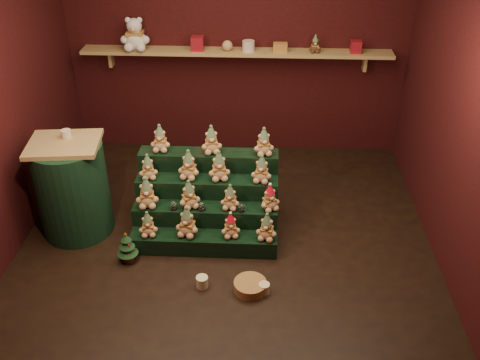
# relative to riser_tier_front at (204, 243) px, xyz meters

# --- Properties ---
(ground) EXTENTS (4.00, 4.00, 0.00)m
(ground) POSITION_rel_riser_tier_front_xyz_m (0.21, 0.14, -0.09)
(ground) COLOR black
(ground) RESTS_ON ground
(back_wall) EXTENTS (4.00, 0.10, 2.80)m
(back_wall) POSITION_rel_riser_tier_front_xyz_m (0.21, 2.19, 1.31)
(back_wall) COLOR black
(back_wall) RESTS_ON ground
(front_wall) EXTENTS (4.00, 0.10, 2.80)m
(front_wall) POSITION_rel_riser_tier_front_xyz_m (0.21, -1.91, 1.31)
(front_wall) COLOR black
(front_wall) RESTS_ON ground
(right_wall) EXTENTS (0.10, 4.00, 2.80)m
(right_wall) POSITION_rel_riser_tier_front_xyz_m (2.26, 0.14, 1.31)
(right_wall) COLOR black
(right_wall) RESTS_ON ground
(back_shelf) EXTENTS (3.60, 0.26, 0.24)m
(back_shelf) POSITION_rel_riser_tier_front_xyz_m (0.21, 2.02, 1.20)
(back_shelf) COLOR tan
(back_shelf) RESTS_ON ground
(riser_tier_front) EXTENTS (1.40, 0.22, 0.18)m
(riser_tier_front) POSITION_rel_riser_tier_front_xyz_m (0.00, 0.00, 0.00)
(riser_tier_front) COLOR black
(riser_tier_front) RESTS_ON ground
(riser_tier_midfront) EXTENTS (1.40, 0.22, 0.36)m
(riser_tier_midfront) POSITION_rel_riser_tier_front_xyz_m (0.00, 0.22, 0.09)
(riser_tier_midfront) COLOR black
(riser_tier_midfront) RESTS_ON ground
(riser_tier_midback) EXTENTS (1.40, 0.22, 0.54)m
(riser_tier_midback) POSITION_rel_riser_tier_front_xyz_m (0.00, 0.44, 0.18)
(riser_tier_midback) COLOR black
(riser_tier_midback) RESTS_ON ground
(riser_tier_back) EXTENTS (1.40, 0.22, 0.72)m
(riser_tier_back) POSITION_rel_riser_tier_front_xyz_m (0.00, 0.66, 0.27)
(riser_tier_back) COLOR black
(riser_tier_back) RESTS_ON ground
(teddy_0) EXTENTS (0.20, 0.19, 0.25)m
(teddy_0) POSITION_rel_riser_tier_front_xyz_m (-0.52, -0.01, 0.22)
(teddy_0) COLOR tan
(teddy_0) RESTS_ON riser_tier_front
(teddy_1) EXTENTS (0.26, 0.24, 0.30)m
(teddy_1) POSITION_rel_riser_tier_front_xyz_m (-0.15, 0.01, 0.24)
(teddy_1) COLOR tan
(teddy_1) RESTS_ON riser_tier_front
(teddy_2) EXTENTS (0.21, 0.19, 0.25)m
(teddy_2) POSITION_rel_riser_tier_front_xyz_m (0.26, 0.01, 0.22)
(teddy_2) COLOR tan
(teddy_2) RESTS_ON riser_tier_front
(teddy_3) EXTENTS (0.23, 0.21, 0.27)m
(teddy_3) POSITION_rel_riser_tier_front_xyz_m (0.60, -0.01, 0.23)
(teddy_3) COLOR tan
(teddy_3) RESTS_ON riser_tier_front
(teddy_4) EXTENTS (0.24, 0.23, 0.31)m
(teddy_4) POSITION_rel_riser_tier_front_xyz_m (-0.55, 0.21, 0.42)
(teddy_4) COLOR tan
(teddy_4) RESTS_ON riser_tier_midfront
(teddy_5) EXTENTS (0.27, 0.26, 0.29)m
(teddy_5) POSITION_rel_riser_tier_front_xyz_m (-0.15, 0.21, 0.41)
(teddy_5) COLOR tan
(teddy_5) RESTS_ON riser_tier_midfront
(teddy_6) EXTENTS (0.20, 0.18, 0.25)m
(teddy_6) POSITION_rel_riser_tier_front_xyz_m (0.24, 0.21, 0.40)
(teddy_6) COLOR tan
(teddy_6) RESTS_ON riser_tier_midfront
(teddy_7) EXTENTS (0.25, 0.24, 0.27)m
(teddy_7) POSITION_rel_riser_tier_front_xyz_m (0.62, 0.21, 0.40)
(teddy_7) COLOR tan
(teddy_7) RESTS_ON riser_tier_midfront
(teddy_8) EXTENTS (0.22, 0.21, 0.25)m
(teddy_8) POSITION_rel_riser_tier_front_xyz_m (-0.57, 0.43, 0.58)
(teddy_8) COLOR tan
(teddy_8) RESTS_ON riser_tier_midback
(teddy_9) EXTENTS (0.24, 0.23, 0.29)m
(teddy_9) POSITION_rel_riser_tier_front_xyz_m (-0.17, 0.46, 0.60)
(teddy_9) COLOR tan
(teddy_9) RESTS_ON riser_tier_midback
(teddy_10) EXTENTS (0.25, 0.23, 0.30)m
(teddy_10) POSITION_rel_riser_tier_front_xyz_m (0.12, 0.45, 0.60)
(teddy_10) COLOR tan
(teddy_10) RESTS_ON riser_tier_midback
(teddy_11) EXTENTS (0.22, 0.21, 0.28)m
(teddy_11) POSITION_rel_riser_tier_front_xyz_m (0.54, 0.43, 0.59)
(teddy_11) COLOR tan
(teddy_11) RESTS_ON riser_tier_midback
(teddy_12) EXTENTS (0.20, 0.18, 0.27)m
(teddy_12) POSITION_rel_riser_tier_front_xyz_m (-0.48, 0.67, 0.77)
(teddy_12) COLOR tan
(teddy_12) RESTS_ON riser_tier_back
(teddy_13) EXTENTS (0.24, 0.22, 0.28)m
(teddy_13) POSITION_rel_riser_tier_front_xyz_m (0.03, 0.66, 0.77)
(teddy_13) COLOR tan
(teddy_13) RESTS_ON riser_tier_back
(teddy_14) EXTENTS (0.23, 0.22, 0.28)m
(teddy_14) POSITION_rel_riser_tier_front_xyz_m (0.55, 0.65, 0.77)
(teddy_14) COLOR tan
(teddy_14) RESTS_ON riser_tier_back
(snow_globe_a) EXTENTS (0.07, 0.07, 0.09)m
(snow_globe_a) POSITION_rel_riser_tier_front_xyz_m (-0.30, 0.16, 0.32)
(snow_globe_a) COLOR black
(snow_globe_a) RESTS_ON riser_tier_midfront
(snow_globe_b) EXTENTS (0.07, 0.07, 0.09)m
(snow_globe_b) POSITION_rel_riser_tier_front_xyz_m (-0.02, 0.16, 0.32)
(snow_globe_b) COLOR black
(snow_globe_b) RESTS_ON riser_tier_midfront
(snow_globe_c) EXTENTS (0.06, 0.06, 0.09)m
(snow_globe_c) POSITION_rel_riser_tier_front_xyz_m (0.36, 0.16, 0.31)
(snow_globe_c) COLOR black
(snow_globe_c) RESTS_ON riser_tier_midfront
(side_table) EXTENTS (0.71, 0.69, 1.00)m
(side_table) POSITION_rel_riser_tier_front_xyz_m (-1.30, 0.29, 0.40)
(side_table) COLOR tan
(side_table) RESTS_ON ground
(table_ornament) EXTENTS (0.09, 0.09, 0.07)m
(table_ornament) POSITION_rel_riser_tier_front_xyz_m (-1.30, 0.39, 0.94)
(table_ornament) COLOR beige
(table_ornament) RESTS_ON side_table
(mini_christmas_tree) EXTENTS (0.20, 0.20, 0.33)m
(mini_christmas_tree) POSITION_rel_riser_tier_front_xyz_m (-0.69, -0.18, 0.07)
(mini_christmas_tree) COLOR #4C2D1B
(mini_christmas_tree) RESTS_ON ground
(mug_left) EXTENTS (0.11, 0.11, 0.11)m
(mug_left) POSITION_rel_riser_tier_front_xyz_m (0.04, -0.50, -0.04)
(mug_left) COLOR beige
(mug_left) RESTS_ON ground
(mug_right) EXTENTS (0.10, 0.10, 0.10)m
(mug_right) POSITION_rel_riser_tier_front_xyz_m (0.59, -0.55, -0.04)
(mug_right) COLOR beige
(mug_right) RESTS_ON ground
(wicker_basket) EXTENTS (0.38, 0.38, 0.09)m
(wicker_basket) POSITION_rel_riser_tier_front_xyz_m (0.46, -0.52, -0.04)
(wicker_basket) COLOR olive
(wicker_basket) RESTS_ON ground
(white_bear) EXTENTS (0.35, 0.32, 0.47)m
(white_bear) POSITION_rel_riser_tier_front_xyz_m (-0.95, 1.98, 1.46)
(white_bear) COLOR silver
(white_bear) RESTS_ON back_shelf
(brown_bear) EXTENTS (0.15, 0.14, 0.19)m
(brown_bear) POSITION_rel_riser_tier_front_xyz_m (1.10, 1.98, 1.33)
(brown_bear) COLOR #482A18
(brown_bear) RESTS_ON back_shelf
(gift_tin_red_a) EXTENTS (0.14, 0.14, 0.16)m
(gift_tin_red_a) POSITION_rel_riser_tier_front_xyz_m (-0.24, 1.99, 1.31)
(gift_tin_red_a) COLOR #A71926
(gift_tin_red_a) RESTS_ON back_shelf
(gift_tin_cream) EXTENTS (0.14, 0.14, 0.12)m
(gift_tin_cream) POSITION_rel_riser_tier_front_xyz_m (0.35, 1.99, 1.29)
(gift_tin_cream) COLOR beige
(gift_tin_cream) RESTS_ON back_shelf
(gift_tin_red_b) EXTENTS (0.12, 0.12, 0.14)m
(gift_tin_red_b) POSITION_rel_riser_tier_front_xyz_m (1.57, 1.99, 1.30)
(gift_tin_red_b) COLOR #A71926
(gift_tin_red_b) RESTS_ON back_shelf
(shelf_plush_ball) EXTENTS (0.12, 0.12, 0.12)m
(shelf_plush_ball) POSITION_rel_riser_tier_front_xyz_m (0.11, 1.99, 1.29)
(shelf_plush_ball) COLOR tan
(shelf_plush_ball) RESTS_ON back_shelf
(scarf_gift_box) EXTENTS (0.16, 0.10, 0.10)m
(scarf_gift_box) POSITION_rel_riser_tier_front_xyz_m (0.71, 1.99, 1.28)
(scarf_gift_box) COLOR orange
(scarf_gift_box) RESTS_ON back_shelf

